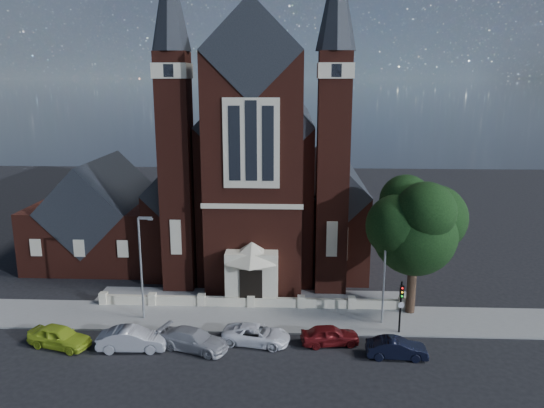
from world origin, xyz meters
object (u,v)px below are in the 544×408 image
at_px(street_tree, 417,229).
at_px(car_silver_a, 132,339).
at_px(church, 263,172).
at_px(car_white_suv, 256,335).
at_px(street_lamp_right, 386,266).
at_px(car_lime_van, 59,337).
at_px(street_lamp_left, 142,262).
at_px(traffic_signal, 401,301).
at_px(parish_hall, 102,220).
at_px(car_silver_b, 194,340).
at_px(car_navy, 397,348).
at_px(car_dark_red, 330,335).

xyz_separation_m(street_tree, car_silver_a, (-20.06, -6.31, -6.20)).
distance_m(church, car_white_suv, 23.57).
distance_m(street_lamp_right, car_lime_van, 23.41).
relative_size(street_lamp_left, traffic_signal, 2.02).
distance_m(parish_hall, car_silver_b, 22.56).
relative_size(parish_hall, street_lamp_left, 1.51).
distance_m(street_tree, car_silver_a, 21.92).
xyz_separation_m(street_tree, street_lamp_right, (-2.51, -1.71, -2.36)).
bearing_deg(street_lamp_right, car_silver_b, -161.95).
height_order(parish_hall, car_navy, parish_hall).
bearing_deg(car_silver_a, car_silver_b, -90.09).
bearing_deg(street_lamp_left, car_silver_b, -43.73).
relative_size(car_dark_red, car_navy, 1.01).
bearing_deg(car_dark_red, car_silver_a, 87.31).
bearing_deg(car_silver_b, street_lamp_right, -52.94).
bearing_deg(car_navy, car_silver_a, 90.96).
bearing_deg(car_silver_a, car_dark_red, -87.60).
bearing_deg(traffic_signal, street_lamp_right, 120.01).
relative_size(parish_hall, car_navy, 3.06).
relative_size(street_lamp_left, car_silver_a, 1.75).
bearing_deg(street_tree, street_lamp_left, -175.24).
xyz_separation_m(parish_hall, street_lamp_right, (26.09, -14.00, 0.59)).
xyz_separation_m(car_lime_van, car_white_suv, (13.42, 1.06, -0.10)).
distance_m(car_white_suv, car_navy, 9.45).
height_order(parish_hall, car_silver_b, parish_hall).
relative_size(street_tree, car_dark_red, 2.67).
xyz_separation_m(street_lamp_left, car_navy, (18.09, -4.89, -3.94)).
distance_m(street_tree, car_silver_b, 18.17).
bearing_deg(car_navy, car_dark_red, 71.26).
xyz_separation_m(car_white_suv, car_dark_red, (5.07, 0.09, 0.03)).
xyz_separation_m(street_tree, car_navy, (-2.42, -6.60, -6.30)).
height_order(street_lamp_left, car_silver_a, street_lamp_left).
height_order(car_lime_van, car_silver_a, car_silver_a).
distance_m(street_lamp_right, car_silver_b, 14.65).
bearing_deg(car_lime_van, car_white_suv, -69.35).
bearing_deg(car_dark_red, street_tree, -61.53).
xyz_separation_m(street_lamp_right, car_white_suv, (-9.24, -3.37, -3.95)).
distance_m(car_lime_van, car_silver_b, 9.23).
bearing_deg(church, car_lime_van, -118.26).
height_order(traffic_signal, car_silver_b, traffic_signal).
bearing_deg(parish_hall, car_dark_red, -38.26).
xyz_separation_m(street_lamp_left, car_dark_red, (13.83, -3.28, -3.91)).
height_order(church, car_silver_b, church).
bearing_deg(car_lime_van, parish_hall, 26.65).
distance_m(church, car_silver_a, 25.79).
bearing_deg(car_silver_a, car_navy, -94.15).
relative_size(parish_hall, street_lamp_right, 1.51).
distance_m(street_tree, car_dark_red, 10.43).
bearing_deg(car_silver_a, street_lamp_left, 2.32).
bearing_deg(car_silver_a, parish_hall, 21.43).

